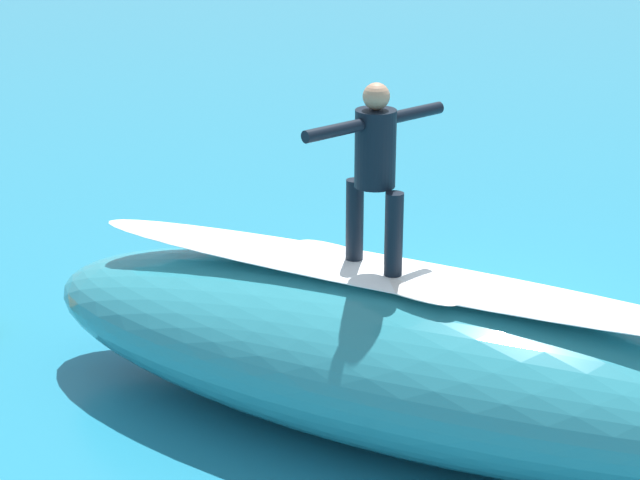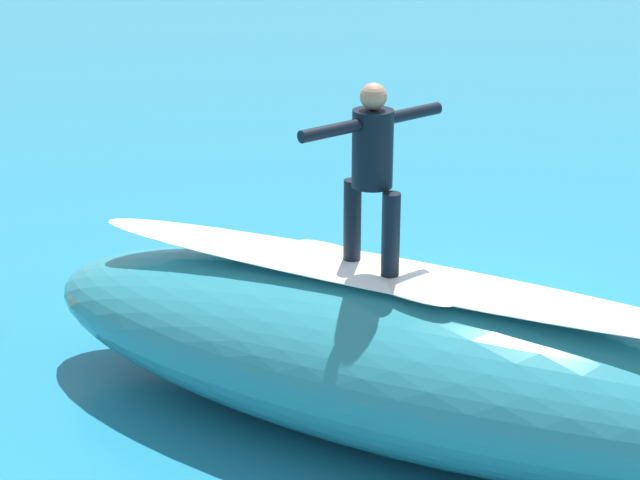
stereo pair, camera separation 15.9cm
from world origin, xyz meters
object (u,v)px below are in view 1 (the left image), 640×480
Objects in this scene: surfboard_riding at (373,270)px; surfer_riding at (375,162)px; surfboard_paddling at (281,285)px; surfer_paddling at (291,274)px.

surfboard_riding is 1.02m from surfer_riding.
surfer_riding reaches higher than surfboard_riding.
surfer_riding is 0.85× the size of surfboard_paddling.
surfer_paddling is at bearing -26.43° from surfboard_riding.
surfer_riding is at bearing -58.22° from surfboard_riding.
surfboard_paddling is (1.91, -2.86, -2.56)m from surfer_riding.
surfer_riding is (0.00, -0.00, 1.02)m from surfboard_riding.
surfboard_paddling is 1.27× the size of surfer_paddling.
surfer_riding is at bearing 106.75° from surfboard_paddling.
surfboard_paddling is 0.20m from surfer_paddling.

